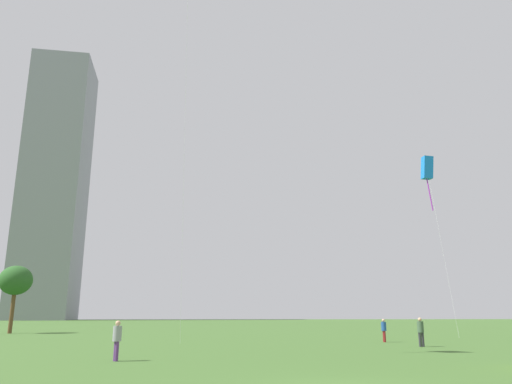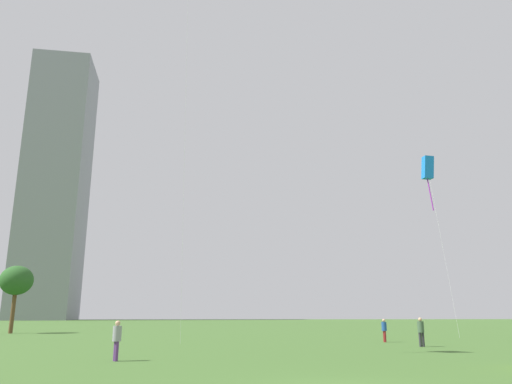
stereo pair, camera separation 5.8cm
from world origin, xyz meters
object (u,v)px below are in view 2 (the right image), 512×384
person_standing_2 (421,330)px  kite_flying_3 (428,168)px  park_tree_0 (16,281)px  person_standing_0 (117,338)px  distant_highrise_0 (56,185)px  person_standing_1 (384,329)px

person_standing_2 → kite_flying_3: (7.39, 13.35, 14.41)m
park_tree_0 → person_standing_0: bearing=-61.0°
person_standing_2 → distant_highrise_0: bearing=-53.5°
kite_flying_3 → person_standing_2: bearing=-119.0°
person_standing_0 → distant_highrise_0: (-45.33, 121.89, 38.20)m
person_standing_1 → park_tree_0: park_tree_0 is taller
person_standing_0 → kite_flying_3: bearing=-80.2°
park_tree_0 → person_standing_1: bearing=-27.7°
person_standing_1 → park_tree_0: (-32.18, 16.93, 4.22)m
distant_highrise_0 → person_standing_0: bearing=-75.0°
person_standing_2 → distant_highrise_0: size_ratio=0.02×
person_standing_0 → kite_flying_3: 35.02m
person_standing_0 → kite_flying_3: (23.95, 21.07, 14.44)m
park_tree_0 → person_standing_2: bearing=-33.5°
person_standing_0 → person_standing_2: person_standing_2 is taller
person_standing_2 → park_tree_0: park_tree_0 is taller
person_standing_1 → park_tree_0: size_ratio=0.24×
person_standing_1 → kite_flying_3: 18.67m
park_tree_0 → distant_highrise_0: size_ratio=0.09×
park_tree_0 → distant_highrise_0: (-29.03, 92.46, 34.04)m
person_standing_0 → person_standing_1: bearing=-83.4°
person_standing_1 → person_standing_2: size_ratio=0.92×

